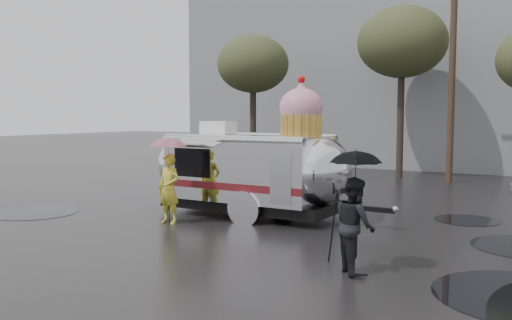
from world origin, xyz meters
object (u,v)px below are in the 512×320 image
Objects in this scene: person_left at (169,189)px; tripod at (344,218)px; airstream_trailer at (253,167)px; person_right at (355,225)px.

tripod is at bearing -10.76° from person_left.
airstream_trailer is at bearing 148.52° from tripod.
person_left is 5.74m from tripod.
airstream_trailer is at bearing 7.86° from person_right.
tripod is (5.61, -1.22, -0.05)m from person_left.
airstream_trailer reaches higher than tripod.
airstream_trailer is 4.21× the size of person_right.
person_left is at bearing 174.94° from tripod.
person_right is at bearing -40.77° from airstream_trailer.
airstream_trailer is 6.16m from person_right.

